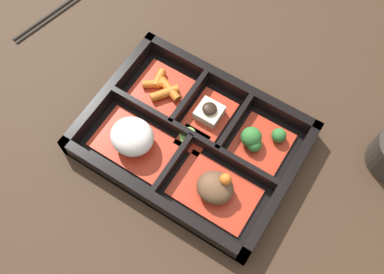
% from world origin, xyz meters
% --- Properties ---
extents(ground_plane, '(3.00, 3.00, 0.00)m').
position_xyz_m(ground_plane, '(0.00, 0.00, 0.00)').
color(ground_plane, '#382619').
extents(bento_base, '(0.32, 0.24, 0.01)m').
position_xyz_m(bento_base, '(0.00, 0.00, 0.01)').
color(bento_base, black).
rests_on(bento_base, ground_plane).
extents(bento_rim, '(0.32, 0.24, 0.04)m').
position_xyz_m(bento_rim, '(-0.00, -0.00, 0.02)').
color(bento_rim, black).
rests_on(bento_rim, ground_plane).
extents(bowl_stew, '(0.12, 0.08, 0.05)m').
position_xyz_m(bowl_stew, '(-0.07, 0.05, 0.03)').
color(bowl_stew, '#B22D19').
rests_on(bowl_stew, bento_base).
extents(bowl_rice, '(0.12, 0.08, 0.05)m').
position_xyz_m(bowl_rice, '(0.07, 0.05, 0.03)').
color(bowl_rice, '#B22D19').
rests_on(bowl_rice, bento_base).
extents(bowl_greens, '(0.08, 0.08, 0.04)m').
position_xyz_m(bowl_greens, '(-0.09, -0.05, 0.02)').
color(bowl_greens, '#B22D19').
rests_on(bowl_greens, bento_base).
extents(bowl_tofu, '(0.06, 0.08, 0.03)m').
position_xyz_m(bowl_tofu, '(-0.00, -0.05, 0.02)').
color(bowl_tofu, '#B22D19').
rests_on(bowl_tofu, bento_base).
extents(bowl_carrots, '(0.08, 0.08, 0.02)m').
position_xyz_m(bowl_carrots, '(0.09, -0.05, 0.02)').
color(bowl_carrots, '#B22D19').
rests_on(bowl_carrots, bento_base).
extents(bowl_pickles, '(0.04, 0.04, 0.01)m').
position_xyz_m(bowl_pickles, '(0.00, -0.00, 0.02)').
color(bowl_pickles, '#B22D19').
rests_on(bowl_pickles, bento_base).
extents(chopsticks, '(0.06, 0.21, 0.01)m').
position_xyz_m(chopsticks, '(0.34, -0.10, 0.00)').
color(chopsticks, black).
rests_on(chopsticks, ground_plane).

